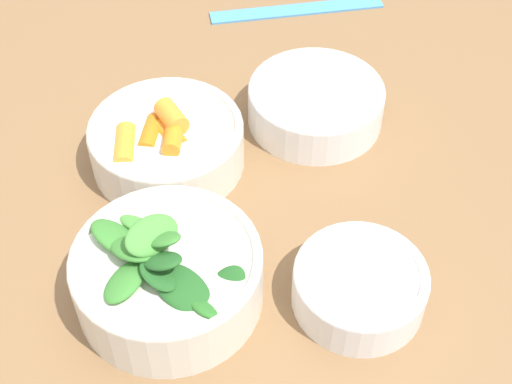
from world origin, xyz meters
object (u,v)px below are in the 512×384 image
(bowl_carrots, at_px, (169,141))
(ruler, at_px, (299,10))
(bowl_cookies, at_px, (363,285))
(bowl_beans_hotdog, at_px, (318,104))
(bowl_greens, at_px, (170,274))

(bowl_carrots, height_order, ruler, bowl_carrots)
(bowl_cookies, relative_size, ruler, 0.50)
(bowl_carrots, relative_size, bowl_beans_hotdog, 1.07)
(bowl_greens, relative_size, bowl_beans_hotdog, 1.10)
(bowl_greens, distance_m, ruler, 0.52)
(bowl_carrots, bearing_deg, ruler, 57.37)
(bowl_carrots, bearing_deg, bowl_cookies, -49.44)
(bowl_carrots, bearing_deg, bowl_beans_hotdog, 17.65)
(ruler, bearing_deg, bowl_carrots, -122.63)
(bowl_beans_hotdog, height_order, ruler, bowl_beans_hotdog)
(bowl_beans_hotdog, bearing_deg, bowl_cookies, -89.85)
(bowl_cookies, distance_m, ruler, 0.50)
(bowl_carrots, bearing_deg, bowl_greens, -90.28)
(bowl_beans_hotdog, bearing_deg, ruler, 87.32)
(bowl_greens, bearing_deg, bowl_cookies, -6.78)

